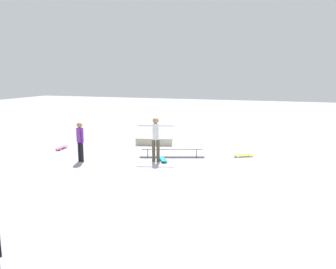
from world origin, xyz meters
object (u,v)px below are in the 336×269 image
at_px(skate_ledge, 154,141).
at_px(skateboard_main, 163,159).
at_px(loose_skateboard_pink, 62,147).
at_px(bystander_purple_shirt, 80,140).
at_px(loose_skateboard_yellow, 243,155).
at_px(grind_rail, 172,154).
at_px(skater_main, 156,136).

height_order(skate_ledge, skateboard_main, skate_ledge).
bearing_deg(loose_skateboard_pink, skateboard_main, -103.74).
distance_m(skate_ledge, loose_skateboard_pink, 4.11).
bearing_deg(bystander_purple_shirt, loose_skateboard_pink, -20.42).
distance_m(skateboard_main, loose_skateboard_yellow, 3.25).
bearing_deg(skate_ledge, skateboard_main, 117.04).
bearing_deg(grind_rail, skate_ledge, -71.47).
xyz_separation_m(loose_skateboard_yellow, loose_skateboard_pink, (7.69, 1.10, 0.00)).
height_order(grind_rail, loose_skateboard_pink, grind_rail).
height_order(grind_rail, skate_ledge, grind_rail).
distance_m(grind_rail, bystander_purple_shirt, 3.55).
distance_m(skateboard_main, loose_skateboard_pink, 4.90).
bearing_deg(skate_ledge, loose_skateboard_pink, 31.26).
height_order(skater_main, bystander_purple_shirt, skater_main).
bearing_deg(loose_skateboard_pink, skate_ledge, -66.32).
bearing_deg(loose_skateboard_pink, loose_skateboard_yellow, -89.43).
relative_size(bystander_purple_shirt, loose_skateboard_pink, 1.81).
bearing_deg(skater_main, skateboard_main, -156.41).
distance_m(loose_skateboard_yellow, loose_skateboard_pink, 7.77).
height_order(bystander_purple_shirt, loose_skateboard_yellow, bystander_purple_shirt).
relative_size(bystander_purple_shirt, loose_skateboard_yellow, 1.87).
distance_m(grind_rail, loose_skateboard_pink, 5.04).
xyz_separation_m(skater_main, bystander_purple_shirt, (2.65, 0.91, -0.13)).
bearing_deg(grind_rail, skateboard_main, 56.34).
bearing_deg(loose_skateboard_pink, grind_rail, -96.35).
bearing_deg(skate_ledge, bystander_purple_shirt, 68.09).
xyz_separation_m(skate_ledge, skater_main, (-1.15, 2.83, 0.81)).
xyz_separation_m(skate_ledge, loose_skateboard_pink, (3.51, 2.13, -0.09)).
height_order(grind_rail, skater_main, skater_main).
height_order(skateboard_main, loose_skateboard_yellow, same).
xyz_separation_m(skate_ledge, skateboard_main, (-1.36, 2.66, -0.09)).
bearing_deg(bystander_purple_shirt, skate_ledge, -93.74).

